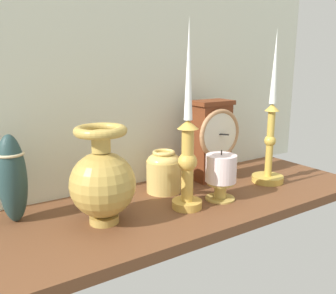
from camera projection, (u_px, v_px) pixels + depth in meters
The scene contains 9 objects.
ground_plane at pixel (186, 203), 90.77cm from camera, with size 100.00×36.00×2.40cm, color brown.
back_wall at pixel (147, 65), 98.09cm from camera, with size 120.00×2.00×65.00cm, color silver.
mantel_clock at pixel (212, 139), 102.47cm from camera, with size 13.88×9.61×22.88cm.
candlestick_tall_left at pixel (188, 152), 81.96cm from camera, with size 7.06×7.06×42.56cm.
candlestick_tall_center at pixel (270, 139), 100.54cm from camera, with size 8.84×8.84×41.86cm.
brass_vase_bulbous at pixel (103, 180), 75.12cm from camera, with size 13.82×13.82×20.79cm.
brass_vase_jar at pixel (164, 171), 94.51cm from camera, with size 9.10×9.10×11.00cm.
pillar_candle_front at pixel (221, 173), 88.90cm from camera, with size 7.57×7.57×12.51cm.
tall_ceramic_vase at pixel (12, 178), 75.62cm from camera, with size 5.94×5.94×19.02cm.
Camera 1 is at (-50.66, -68.56, 33.32)cm, focal length 38.85 mm.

